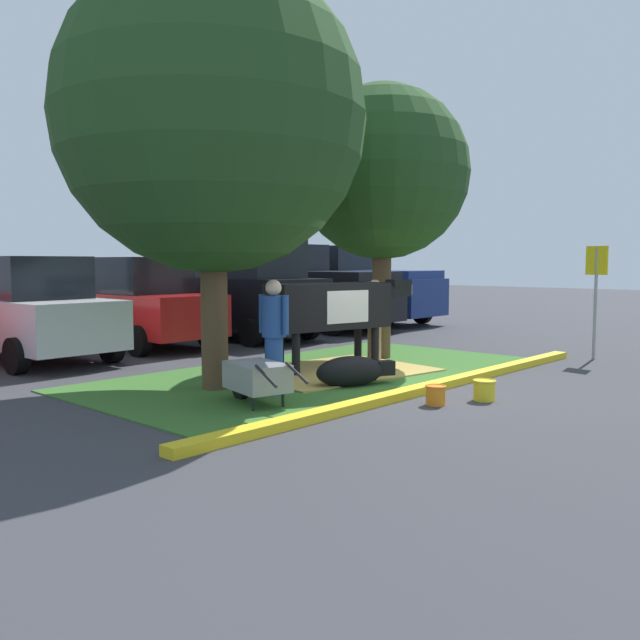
% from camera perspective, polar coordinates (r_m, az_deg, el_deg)
% --- Properties ---
extents(ground_plane, '(80.00, 80.00, 0.00)m').
position_cam_1_polar(ground_plane, '(10.35, 5.79, -5.70)').
color(ground_plane, '#38383D').
extents(grass_island, '(8.18, 4.18, 0.02)m').
position_cam_1_polar(grass_island, '(11.47, 0.10, -4.57)').
color(grass_island, '#386B28').
rests_on(grass_island, ground).
extents(curb_yellow, '(9.38, 0.24, 0.12)m').
position_cam_1_polar(curb_yellow, '(10.11, 9.55, -5.65)').
color(curb_yellow, yellow).
rests_on(curb_yellow, ground).
extents(hay_bedding, '(3.49, 2.81, 0.04)m').
position_cam_1_polar(hay_bedding, '(11.57, 1.10, -4.41)').
color(hay_bedding, tan).
rests_on(hay_bedding, ground).
extents(shade_tree_left, '(4.52, 4.52, 6.27)m').
position_cam_1_polar(shade_tree_left, '(10.22, -9.27, 16.66)').
color(shade_tree_left, brown).
rests_on(shade_tree_left, ground).
extents(shade_tree_right, '(3.37, 3.37, 5.33)m').
position_cam_1_polar(shade_tree_right, '(13.28, 5.37, 12.38)').
color(shade_tree_right, brown).
rests_on(shade_tree_right, ground).
extents(cow_holstein, '(3.10, 1.14, 1.58)m').
position_cam_1_polar(cow_holstein, '(11.73, 1.18, 1.15)').
color(cow_holstein, black).
rests_on(cow_holstein, ground).
extents(calf_lying, '(1.31, 0.90, 0.48)m').
position_cam_1_polar(calf_lying, '(10.25, 2.74, -4.43)').
color(calf_lying, black).
rests_on(calf_lying, ground).
extents(person_handler, '(0.34, 0.53, 1.59)m').
position_cam_1_polar(person_handler, '(12.57, 4.70, 0.11)').
color(person_handler, '#9E7F5B').
rests_on(person_handler, ground).
extents(person_visitor_near, '(0.34, 0.53, 1.67)m').
position_cam_1_polar(person_visitor_near, '(9.50, -3.98, -1.17)').
color(person_visitor_near, '#23478C').
rests_on(person_visitor_near, ground).
extents(wheelbarrow, '(0.86, 1.62, 0.63)m').
position_cam_1_polar(wheelbarrow, '(8.92, -5.48, -4.90)').
color(wheelbarrow, gray).
rests_on(wheelbarrow, ground).
extents(parking_sign, '(0.10, 0.44, 2.22)m').
position_cam_1_polar(parking_sign, '(14.08, 22.57, 3.20)').
color(parking_sign, '#99999E').
rests_on(parking_sign, ground).
extents(bucket_orange, '(0.29, 0.29, 0.27)m').
position_cam_1_polar(bucket_orange, '(9.11, 9.87, -6.31)').
color(bucket_orange, orange).
rests_on(bucket_orange, ground).
extents(bucket_yellow, '(0.32, 0.32, 0.29)m').
position_cam_1_polar(bucket_yellow, '(9.54, 13.89, -5.81)').
color(bucket_yellow, yellow).
rests_on(bucket_yellow, ground).
extents(hatchback_white, '(2.06, 4.42, 2.02)m').
position_cam_1_polar(hatchback_white, '(14.06, -23.63, 0.78)').
color(hatchback_white, silver).
rests_on(hatchback_white, ground).
extents(sedan_red, '(2.06, 4.42, 2.02)m').
position_cam_1_polar(sedan_red, '(15.60, -15.38, 1.40)').
color(sedan_red, red).
rests_on(sedan_red, ground).
extents(suv_black, '(2.16, 4.62, 2.52)m').
position_cam_1_polar(suv_black, '(16.79, -6.97, 2.76)').
color(suv_black, black).
rests_on(suv_black, ground).
extents(pickup_truck_black, '(2.26, 5.42, 2.42)m').
position_cam_1_polar(pickup_truck_black, '(19.17, -1.12, 2.60)').
color(pickup_truck_black, black).
rests_on(pickup_truck_black, ground).
extents(pickup_truck_maroon, '(2.26, 5.42, 2.42)m').
position_cam_1_polar(pickup_truck_maroon, '(21.15, 3.07, 2.82)').
color(pickup_truck_maroon, navy).
rests_on(pickup_truck_maroon, ground).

